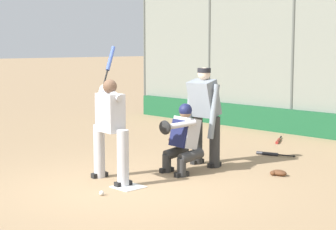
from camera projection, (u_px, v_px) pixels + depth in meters
The scene contains 9 objects.
ground_plane at pixel (128, 187), 8.84m from camera, with size 160.00×160.00×0.00m, color #9E7F5B.
home_plate_marker at pixel (128, 187), 8.84m from camera, with size 0.43×0.43×0.01m, color white.
batter_at_plate at pixel (110, 126), 9.10m from camera, with size 1.00×0.70×2.21m.
catcher_behind_plate at pixel (182, 137), 9.74m from camera, with size 0.66×0.79×1.22m.
umpire_home at pixel (204, 113), 10.30m from camera, with size 0.74×0.46×1.82m.
spare_bat_near_backstop at pixel (278, 140), 12.97m from camera, with size 0.48×0.81×0.07m.
spare_bat_third_base_side at pixel (270, 154), 11.37m from camera, with size 0.78×0.29×0.07m.
fielding_glove_on_dirt at pixel (279, 173), 9.62m from camera, with size 0.28×0.21×0.10m.
baseball_loose at pixel (102, 193), 8.35m from camera, with size 0.07×0.07×0.07m, color white.
Camera 1 is at (-6.69, 5.48, 2.23)m, focal length 60.00 mm.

